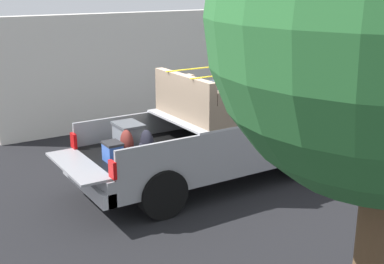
% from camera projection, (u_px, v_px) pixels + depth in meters
% --- Properties ---
extents(ground_plane, '(40.00, 40.00, 0.00)m').
position_uv_depth(ground_plane, '(217.00, 180.00, 10.25)').
color(ground_plane, black).
extents(pickup_truck, '(6.05, 2.06, 2.23)m').
position_uv_depth(pickup_truck, '(233.00, 131.00, 10.16)').
color(pickup_truck, gray).
rests_on(pickup_truck, ground_plane).
extents(building_facade, '(8.80, 0.36, 3.05)m').
position_uv_depth(building_facade, '(155.00, 67.00, 14.32)').
color(building_facade, silver).
rests_on(building_facade, ground_plane).
extents(trash_can, '(0.60, 0.60, 0.98)m').
position_uv_depth(trash_can, '(259.00, 102.00, 14.63)').
color(trash_can, '#1E592D').
rests_on(trash_can, ground_plane).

